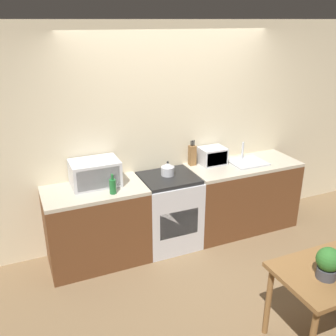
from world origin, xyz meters
TOP-DOWN VIEW (x-y plane):
  - ground_plane at (0.00, 0.00)m, footprint 16.00×16.00m
  - wall_back at (0.00, 1.01)m, footprint 10.00×0.06m
  - counter_left_run at (-1.04, 0.67)m, footprint 1.10×0.62m
  - counter_right_run at (0.88, 0.67)m, footprint 1.42×0.62m
  - stove_range at (-0.16, 0.67)m, footprint 0.66×0.62m
  - kettle at (-0.15, 0.72)m, footprint 0.16×0.16m
  - microwave at (-0.99, 0.78)m, footprint 0.52×0.37m
  - bottle at (-0.88, 0.49)m, footprint 0.07×0.07m
  - knife_block at (0.26, 0.90)m, footprint 0.08×0.08m
  - toaster_oven at (0.51, 0.83)m, footprint 0.32×0.26m
  - sink_basin at (0.93, 0.68)m, footprint 0.44×0.37m
  - dining_table at (0.41, -1.24)m, footprint 0.82×0.63m
  - potted_plant at (0.32, -1.29)m, footprint 0.19×0.19m

SIDE VIEW (x-z plane):
  - ground_plane at x=0.00m, z-range 0.00..0.00m
  - stove_range at x=-0.16m, z-range 0.00..0.90m
  - counter_left_run at x=-1.04m, z-range 0.00..0.90m
  - counter_right_run at x=0.88m, z-range 0.00..0.90m
  - dining_table at x=0.41m, z-range 0.25..0.98m
  - potted_plant at x=0.32m, z-range 0.74..1.00m
  - sink_basin at x=0.93m, z-range 0.80..1.04m
  - kettle at x=-0.15m, z-range 0.89..1.06m
  - bottle at x=-0.88m, z-range 0.88..1.09m
  - toaster_oven at x=0.51m, z-range 0.90..1.11m
  - knife_block at x=0.26m, z-range 0.87..1.19m
  - microwave at x=-0.99m, z-range 0.90..1.18m
  - wall_back at x=0.00m, z-range 0.00..2.60m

